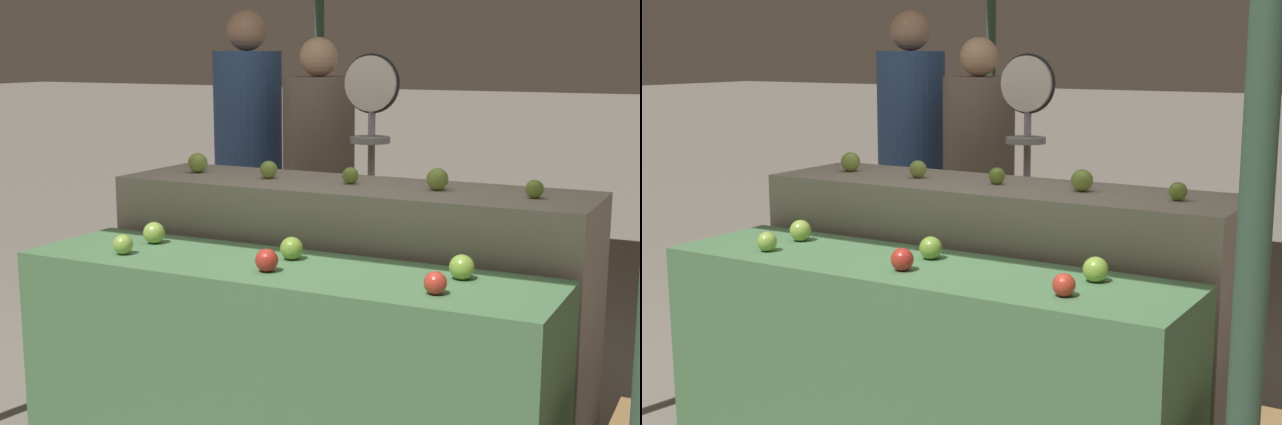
# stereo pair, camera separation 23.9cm
# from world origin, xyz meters

# --- Properties ---
(display_counter_front) EXTENTS (2.05, 0.55, 0.76)m
(display_counter_front) POSITION_xyz_m (0.00, 0.00, 0.38)
(display_counter_front) COLOR #4C7A4C
(display_counter_front) RESTS_ON ground_plane
(display_counter_back) EXTENTS (2.05, 0.55, 0.99)m
(display_counter_back) POSITION_xyz_m (0.00, 0.60, 0.49)
(display_counter_back) COLOR gray
(display_counter_back) RESTS_ON ground_plane
(apple_front_0) EXTENTS (0.08, 0.08, 0.08)m
(apple_front_0) POSITION_xyz_m (-0.63, -0.11, 0.80)
(apple_front_0) COLOR #8EB247
(apple_front_0) RESTS_ON display_counter_front
(apple_front_1) EXTENTS (0.08, 0.08, 0.08)m
(apple_front_1) POSITION_xyz_m (0.00, -0.10, 0.81)
(apple_front_1) COLOR #B72D23
(apple_front_1) RESTS_ON display_counter_front
(apple_front_2) EXTENTS (0.08, 0.08, 0.08)m
(apple_front_2) POSITION_xyz_m (0.64, -0.11, 0.80)
(apple_front_2) COLOR red
(apple_front_2) RESTS_ON display_counter_front
(apple_front_3) EXTENTS (0.09, 0.09, 0.09)m
(apple_front_3) POSITION_xyz_m (-0.65, 0.10, 0.81)
(apple_front_3) COLOR #8EB247
(apple_front_3) RESTS_ON display_counter_front
(apple_front_4) EXTENTS (0.09, 0.09, 0.09)m
(apple_front_4) POSITION_xyz_m (-0.01, 0.10, 0.81)
(apple_front_4) COLOR #7AA338
(apple_front_4) RESTS_ON display_counter_front
(apple_front_5) EXTENTS (0.09, 0.09, 0.09)m
(apple_front_5) POSITION_xyz_m (0.65, 0.11, 0.81)
(apple_front_5) COLOR #84AD3D
(apple_front_5) RESTS_ON display_counter_front
(apple_back_0) EXTENTS (0.09, 0.09, 0.09)m
(apple_back_0) POSITION_xyz_m (-0.77, 0.61, 1.03)
(apple_back_0) COLOR #8EB247
(apple_back_0) RESTS_ON display_counter_back
(apple_back_1) EXTENTS (0.08, 0.08, 0.08)m
(apple_back_1) POSITION_xyz_m (-0.39, 0.59, 1.02)
(apple_back_1) COLOR #8EB247
(apple_back_1) RESTS_ON display_counter_back
(apple_back_2) EXTENTS (0.07, 0.07, 0.07)m
(apple_back_2) POSITION_xyz_m (-0.00, 0.60, 1.02)
(apple_back_2) COLOR #7AA338
(apple_back_2) RESTS_ON display_counter_back
(apple_back_3) EXTENTS (0.09, 0.09, 0.09)m
(apple_back_3) POSITION_xyz_m (0.38, 0.61, 1.03)
(apple_back_3) COLOR #8EB247
(apple_back_3) RESTS_ON display_counter_back
(apple_back_4) EXTENTS (0.07, 0.07, 0.07)m
(apple_back_4) POSITION_xyz_m (0.78, 0.59, 1.02)
(apple_back_4) COLOR #7AA338
(apple_back_4) RESTS_ON display_counter_back
(produce_scale) EXTENTS (0.29, 0.20, 1.52)m
(produce_scale) POSITION_xyz_m (-0.20, 1.28, 1.11)
(produce_scale) COLOR #99999E
(produce_scale) RESTS_ON ground_plane
(person_vendor_at_scale) EXTENTS (0.41, 0.41, 1.61)m
(person_vendor_at_scale) POSITION_xyz_m (-0.64, 1.58, 0.92)
(person_vendor_at_scale) COLOR #2D2D38
(person_vendor_at_scale) RESTS_ON ground_plane
(person_customer_left) EXTENTS (0.53, 0.53, 1.77)m
(person_customer_left) POSITION_xyz_m (-1.16, 1.68, 1.01)
(person_customer_left) COLOR #2D2D38
(person_customer_left) RESTS_ON ground_plane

